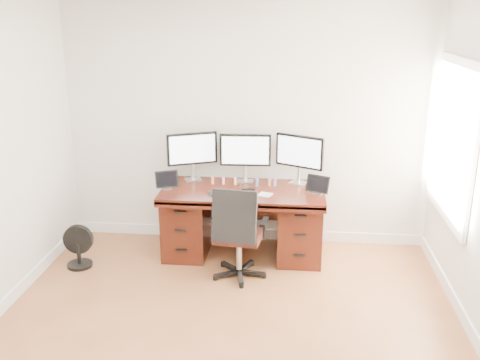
# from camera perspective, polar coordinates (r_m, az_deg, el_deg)

# --- Properties ---
(ground) EXTENTS (4.50, 4.50, 0.00)m
(ground) POSITION_cam_1_polar(r_m,az_deg,el_deg) (4.33, -2.09, -18.33)
(ground) COLOR #905A37
(ground) RESTS_ON ground
(back_wall) EXTENTS (4.00, 0.10, 2.70)m
(back_wall) POSITION_cam_1_polar(r_m,az_deg,el_deg) (5.86, 0.74, 5.98)
(back_wall) COLOR silver
(back_wall) RESTS_ON ground
(desk) EXTENTS (1.70, 0.80, 0.75)m
(desk) POSITION_cam_1_polar(r_m,az_deg,el_deg) (5.74, 0.33, -4.20)
(desk) COLOR #3C140C
(desk) RESTS_ON ground
(office_chair) EXTENTS (0.57, 0.57, 0.96)m
(office_chair) POSITION_cam_1_polar(r_m,az_deg,el_deg) (5.27, -0.21, -7.31)
(office_chair) COLOR black
(office_chair) RESTS_ON ground
(floor_fan) EXTENTS (0.31, 0.26, 0.45)m
(floor_fan) POSITION_cam_1_polar(r_m,az_deg,el_deg) (5.78, -16.88, -6.86)
(floor_fan) COLOR black
(floor_fan) RESTS_ON ground
(monitor_left) EXTENTS (0.52, 0.25, 0.53)m
(monitor_left) POSITION_cam_1_polar(r_m,az_deg,el_deg) (5.82, -5.13, 3.16)
(monitor_left) COLOR silver
(monitor_left) RESTS_ON desk
(monitor_center) EXTENTS (0.55, 0.15, 0.53)m
(monitor_center) POSITION_cam_1_polar(r_m,az_deg,el_deg) (5.74, 0.57, 3.03)
(monitor_center) COLOR silver
(monitor_center) RESTS_ON desk
(monitor_right) EXTENTS (0.51, 0.28, 0.53)m
(monitor_right) POSITION_cam_1_polar(r_m,az_deg,el_deg) (5.72, 6.36, 2.86)
(monitor_right) COLOR silver
(monitor_right) RESTS_ON desk
(tablet_left) EXTENTS (0.25, 0.16, 0.19)m
(tablet_left) POSITION_cam_1_polar(r_m,az_deg,el_deg) (5.64, -7.83, -0.08)
(tablet_left) COLOR silver
(tablet_left) RESTS_ON desk
(tablet_right) EXTENTS (0.25, 0.16, 0.19)m
(tablet_right) POSITION_cam_1_polar(r_m,az_deg,el_deg) (5.50, 8.28, -0.59)
(tablet_right) COLOR silver
(tablet_right) RESTS_ON desk
(keyboard) EXTENTS (0.32, 0.22, 0.01)m
(keyboard) POSITION_cam_1_polar(r_m,az_deg,el_deg) (5.37, 0.10, -1.72)
(keyboard) COLOR white
(keyboard) RESTS_ON desk
(trackpad) EXTENTS (0.16, 0.16, 0.01)m
(trackpad) POSITION_cam_1_polar(r_m,az_deg,el_deg) (5.42, 2.70, -1.58)
(trackpad) COLOR #BBBDC2
(trackpad) RESTS_ON desk
(drawing_tablet) EXTENTS (0.26, 0.20, 0.01)m
(drawing_tablet) POSITION_cam_1_polar(r_m,az_deg,el_deg) (5.47, -2.14, -1.39)
(drawing_tablet) COLOR black
(drawing_tablet) RESTS_ON desk
(phone) EXTENTS (0.14, 0.07, 0.01)m
(phone) POSITION_cam_1_polar(r_m,az_deg,el_deg) (5.59, 0.93, -0.93)
(phone) COLOR black
(phone) RESTS_ON desk
(figurine_orange) EXTENTS (0.03, 0.03, 0.08)m
(figurine_orange) POSITION_cam_1_polar(r_m,az_deg,el_deg) (5.75, -2.95, 0.01)
(figurine_orange) COLOR orange
(figurine_orange) RESTS_ON desk
(figurine_pink) EXTENTS (0.03, 0.03, 0.08)m
(figurine_pink) POSITION_cam_1_polar(r_m,az_deg,el_deg) (5.74, -1.79, -0.03)
(figurine_pink) COLOR pink
(figurine_pink) RESTS_ON desk
(figurine_yellow) EXTENTS (0.03, 0.03, 0.08)m
(figurine_yellow) POSITION_cam_1_polar(r_m,az_deg,el_deg) (5.72, -0.52, -0.07)
(figurine_yellow) COLOR #DEB45B
(figurine_yellow) RESTS_ON desk
(figurine_blue) EXTENTS (0.03, 0.03, 0.08)m
(figurine_blue) POSITION_cam_1_polar(r_m,az_deg,el_deg) (5.70, 1.82, -0.14)
(figurine_blue) COLOR #5E81D8
(figurine_blue) RESTS_ON desk
(figurine_brown) EXTENTS (0.03, 0.03, 0.08)m
(figurine_brown) POSITION_cam_1_polar(r_m,az_deg,el_deg) (5.70, 3.15, -0.18)
(figurine_brown) COLOR #9A5D3E
(figurine_brown) RESTS_ON desk
(figurine_purple) EXTENTS (0.03, 0.03, 0.08)m
(figurine_purple) POSITION_cam_1_polar(r_m,az_deg,el_deg) (5.69, 3.76, -0.20)
(figurine_purple) COLOR #876BCD
(figurine_purple) RESTS_ON desk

